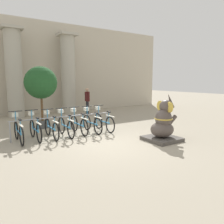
{
  "coord_description": "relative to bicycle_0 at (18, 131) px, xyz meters",
  "views": [
    {
      "loc": [
        -3.82,
        -6.22,
        2.17
      ],
      "look_at": [
        0.54,
        0.54,
        1.0
      ],
      "focal_mm": 35.0,
      "sensor_mm": 36.0,
      "label": 1
    }
  ],
  "objects": [
    {
      "name": "ground_plane",
      "position": [
        2.54,
        -1.82,
        -0.42
      ],
      "size": [
        60.0,
        60.0,
        0.0
      ],
      "primitive_type": "plane",
      "color": "#9E937F"
    },
    {
      "name": "building_facade",
      "position": [
        2.54,
        6.78,
        2.58
      ],
      "size": [
        20.0,
        0.2,
        6.0
      ],
      "color": "#BCB29E",
      "rests_on": "ground_plane"
    },
    {
      "name": "column_left",
      "position": [
        0.89,
        5.78,
        2.21
      ],
      "size": [
        1.16,
        1.16,
        5.16
      ],
      "color": "#ADA899",
      "rests_on": "ground_plane"
    },
    {
      "name": "column_right",
      "position": [
        4.18,
        5.78,
        2.21
      ],
      "size": [
        1.16,
        1.16,
        5.16
      ],
      "color": "#ADA899",
      "rests_on": "ground_plane"
    },
    {
      "name": "bike_rack",
      "position": [
        1.72,
        0.13,
        0.2
      ],
      "size": [
        4.05,
        0.05,
        0.77
      ],
      "color": "gray",
      "rests_on": "ground_plane"
    },
    {
      "name": "bicycle_0",
      "position": [
        0.0,
        0.0,
        0.0
      ],
      "size": [
        0.48,
        1.69,
        1.07
      ],
      "color": "black",
      "rests_on": "ground_plane"
    },
    {
      "name": "bicycle_1",
      "position": [
        0.57,
        0.04,
        0.0
      ],
      "size": [
        0.48,
        1.69,
        1.07
      ],
      "color": "black",
      "rests_on": "ground_plane"
    },
    {
      "name": "bicycle_2",
      "position": [
        1.15,
        -0.01,
        0.0
      ],
      "size": [
        0.48,
        1.69,
        1.07
      ],
      "color": "black",
      "rests_on": "ground_plane"
    },
    {
      "name": "bicycle_3",
      "position": [
        1.72,
        -0.01,
        0.0
      ],
      "size": [
        0.48,
        1.69,
        1.07
      ],
      "color": "black",
      "rests_on": "ground_plane"
    },
    {
      "name": "bicycle_4",
      "position": [
        2.3,
        0.05,
        0.0
      ],
      "size": [
        0.48,
        1.69,
        1.07
      ],
      "color": "black",
      "rests_on": "ground_plane"
    },
    {
      "name": "bicycle_5",
      "position": [
        2.87,
        -0.01,
        0.0
      ],
      "size": [
        0.48,
        1.69,
        1.07
      ],
      "color": "black",
      "rests_on": "ground_plane"
    },
    {
      "name": "bicycle_6",
      "position": [
        3.45,
        -0.01,
        0.0
      ],
      "size": [
        0.48,
        1.69,
        1.07
      ],
      "color": "black",
      "rests_on": "ground_plane"
    },
    {
      "name": "elephant_statue",
      "position": [
        4.47,
        -2.53,
        0.17
      ],
      "size": [
        1.14,
        1.14,
        1.73
      ],
      "color": "#4C4742",
      "rests_on": "ground_plane"
    },
    {
      "name": "person_pedestrian",
      "position": [
        5.0,
        4.67,
        0.6
      ],
      "size": [
        0.22,
        0.47,
        1.69
      ],
      "color": "#28282D",
      "rests_on": "ground_plane"
    },
    {
      "name": "potted_tree",
      "position": [
        1.37,
        1.98,
        1.59
      ],
      "size": [
        1.45,
        1.45,
        2.79
      ],
      "color": "#4C4C4C",
      "rests_on": "ground_plane"
    }
  ]
}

